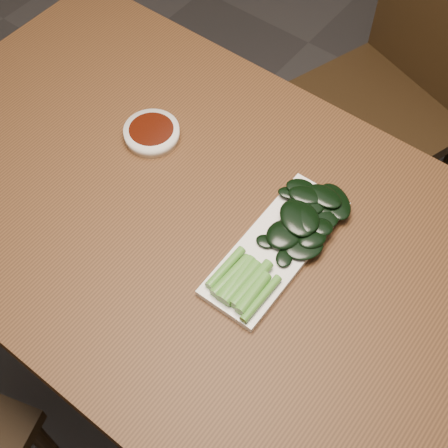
% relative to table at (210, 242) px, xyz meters
% --- Properties ---
extents(ground, '(6.00, 6.00, 0.00)m').
position_rel_table_xyz_m(ground, '(0.00, 0.00, -0.68)').
color(ground, '#302D2D').
rests_on(ground, ground).
extents(table, '(1.40, 0.80, 0.75)m').
position_rel_table_xyz_m(table, '(0.00, 0.00, 0.00)').
color(table, '#462914').
rests_on(table, ground).
extents(chair_far, '(0.55, 0.55, 0.89)m').
position_rel_table_xyz_m(chair_far, '(0.01, 0.79, -0.19)').
color(chair_far, black).
rests_on(chair_far, ground).
extents(sauce_bowl, '(0.11, 0.11, 0.03)m').
position_rel_table_xyz_m(sauce_bowl, '(-0.22, 0.09, 0.09)').
color(sauce_bowl, white).
rests_on(sauce_bowl, table).
extents(serving_plate, '(0.12, 0.32, 0.01)m').
position_rel_table_xyz_m(serving_plate, '(0.13, 0.03, 0.08)').
color(serving_plate, white).
rests_on(serving_plate, table).
extents(gai_lan, '(0.16, 0.35, 0.03)m').
position_rel_table_xyz_m(gai_lan, '(0.14, 0.06, 0.10)').
color(gai_lan, '#4B882F').
rests_on(gai_lan, serving_plate).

